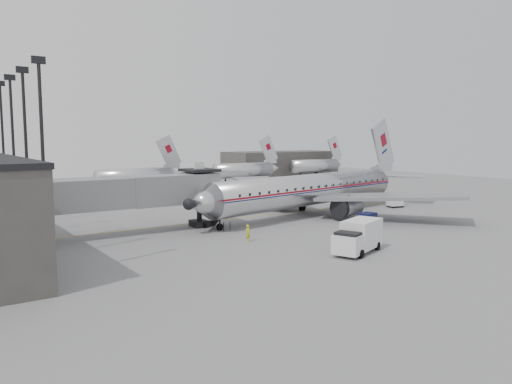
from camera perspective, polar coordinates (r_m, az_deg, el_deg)
ground at (r=57.45m, az=3.46°, el=-3.55°), size 160.00×160.00×0.00m
hangar at (r=131.77m, az=2.86°, el=3.35°), size 30.00×12.00×6.00m
apron_line at (r=63.95m, az=2.28°, el=-2.53°), size 60.00×0.15×0.01m
jet_bridge at (r=51.89m, az=-13.76°, el=-0.13°), size 21.00×6.20×7.10m
distant_aircraft_near at (r=92.96m, az=-13.57°, el=1.77°), size 16.39×3.20×10.26m
distant_aircraft_mid at (r=108.38m, az=-1.40°, el=2.57°), size 16.39×3.20×10.26m
distant_aircraft_far at (r=126.09m, az=6.78°, el=3.06°), size 16.39×3.20×10.26m
airliner at (r=63.77m, az=6.50°, el=0.30°), size 39.70×36.46×12.67m
service_van at (r=43.48m, az=11.58°, el=-4.96°), size 6.23×4.16×2.74m
baggage_cart_navy at (r=56.36m, az=12.61°, el=-3.05°), size 2.16×1.78×1.52m
baggage_cart_white at (r=72.48m, az=15.59°, el=-1.04°), size 2.27×1.89×1.59m
ramp_worker at (r=47.20m, az=-0.90°, el=-4.72°), size 0.67×0.54×1.61m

